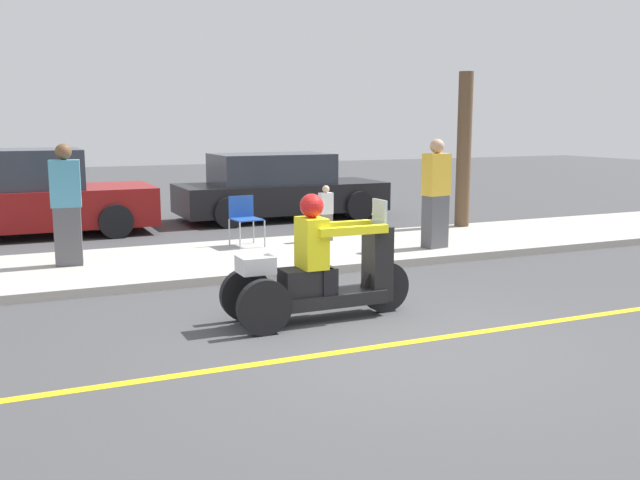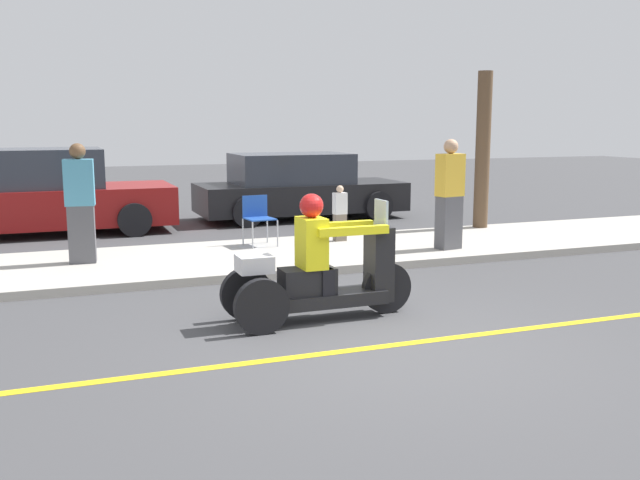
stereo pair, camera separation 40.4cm
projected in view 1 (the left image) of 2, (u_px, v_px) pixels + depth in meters
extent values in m
plane|color=#424244|center=(392.00, 345.00, 6.97)|extent=(60.00, 60.00, 0.00)
cube|color=gold|center=(367.00, 348.00, 6.86)|extent=(24.00, 0.12, 0.01)
cube|color=#B2ADA3|center=(245.00, 258.00, 11.11)|extent=(28.00, 2.80, 0.12)
cylinder|color=black|center=(385.00, 287.00, 8.15)|extent=(0.58, 0.10, 0.58)
cylinder|color=black|center=(264.00, 307.00, 7.25)|extent=(0.58, 0.10, 0.58)
cylinder|color=black|center=(246.00, 295.00, 7.79)|extent=(0.58, 0.10, 0.58)
cube|color=black|center=(320.00, 299.00, 7.83)|extent=(1.48, 0.42, 0.15)
cube|color=black|center=(308.00, 281.00, 7.74)|extent=(0.59, 0.33, 0.29)
cube|color=black|center=(377.00, 263.00, 8.06)|extent=(0.24, 0.33, 0.84)
cube|color=silver|center=(380.00, 213.00, 7.98)|extent=(0.03, 0.30, 0.30)
cube|color=silver|center=(256.00, 264.00, 7.46)|extent=(0.36, 0.33, 0.18)
cube|color=yellow|center=(312.00, 243.00, 7.69)|extent=(0.26, 0.38, 0.55)
sphere|color=red|center=(312.00, 206.00, 7.62)|extent=(0.26, 0.26, 0.26)
cube|color=black|center=(327.00, 282.00, 7.70)|extent=(0.14, 0.14, 0.29)
cube|color=black|center=(318.00, 277.00, 7.92)|extent=(0.14, 0.14, 0.29)
cube|color=yellow|center=(354.00, 231.00, 7.65)|extent=(0.81, 0.09, 0.09)
cube|color=yellow|center=(338.00, 226.00, 8.01)|extent=(0.81, 0.09, 0.09)
cube|color=#515156|center=(435.00, 222.00, 11.61)|extent=(0.42, 0.32, 0.86)
cube|color=gold|center=(436.00, 175.00, 11.48)|extent=(0.46, 0.32, 0.68)
sphere|color=tan|center=(437.00, 146.00, 11.41)|extent=(0.23, 0.23, 0.23)
cube|color=#726656|center=(326.00, 227.00, 12.31)|extent=(0.22, 0.15, 0.47)
cube|color=silver|center=(326.00, 203.00, 12.24)|extent=(0.24, 0.16, 0.37)
sphere|color=beige|center=(326.00, 189.00, 12.20)|extent=(0.13, 0.13, 0.13)
cube|color=#515156|center=(68.00, 236.00, 10.18)|extent=(0.40, 0.29, 0.84)
cube|color=#4C99B7|center=(65.00, 184.00, 10.06)|extent=(0.44, 0.30, 0.67)
sphere|color=brown|center=(63.00, 152.00, 9.98)|extent=(0.23, 0.23, 0.23)
cylinder|color=#A5A8AD|center=(240.00, 236.00, 11.47)|extent=(0.02, 0.02, 0.44)
cylinder|color=#A5A8AD|center=(265.00, 234.00, 11.68)|extent=(0.02, 0.02, 0.44)
cylinder|color=#A5A8AD|center=(229.00, 232.00, 11.84)|extent=(0.02, 0.02, 0.44)
cylinder|color=#A5A8AD|center=(253.00, 230.00, 12.06)|extent=(0.02, 0.02, 0.44)
cube|color=#1E479E|center=(247.00, 219.00, 11.73)|extent=(0.48, 0.48, 0.02)
cube|color=#1E479E|center=(241.00, 207.00, 11.88)|extent=(0.44, 0.07, 0.38)
cube|color=maroon|center=(23.00, 208.00, 13.49)|extent=(4.83, 1.90, 0.73)
cube|color=#2D333D|center=(6.00, 169.00, 13.27)|extent=(2.66, 1.71, 0.74)
cylinder|color=black|center=(116.00, 221.00, 13.30)|extent=(0.64, 0.22, 0.64)
cylinder|color=black|center=(102.00, 210.00, 15.01)|extent=(0.64, 0.22, 0.64)
cube|color=black|center=(281.00, 197.00, 15.94)|extent=(4.59, 1.79, 0.63)
cube|color=#2D333D|center=(271.00, 169.00, 15.74)|extent=(2.53, 1.61, 0.66)
cylinder|color=black|center=(359.00, 206.00, 15.76)|extent=(0.64, 0.22, 0.64)
cylinder|color=black|center=(325.00, 198.00, 17.38)|extent=(0.64, 0.22, 0.64)
cylinder|color=black|center=(229.00, 213.00, 14.56)|extent=(0.64, 0.22, 0.64)
cylinder|color=black|center=(206.00, 203.00, 16.18)|extent=(0.64, 0.22, 0.64)
cylinder|color=brown|center=(464.00, 150.00, 13.84)|extent=(0.28, 0.28, 2.99)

